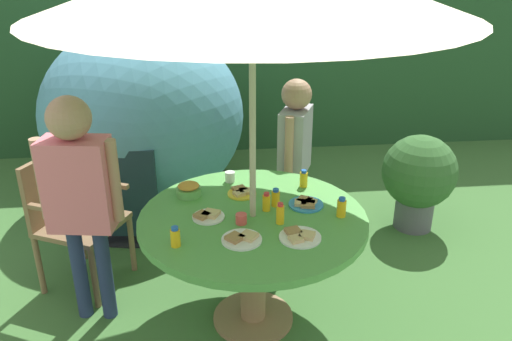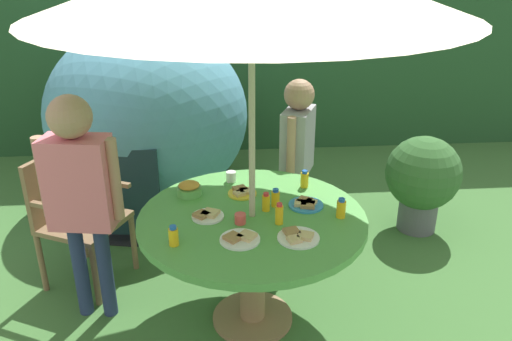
{
  "view_description": "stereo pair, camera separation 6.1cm",
  "coord_description": "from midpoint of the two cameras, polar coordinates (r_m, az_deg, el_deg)",
  "views": [
    {
      "loc": [
        -0.25,
        -2.61,
        2.19
      ],
      "look_at": [
        0.04,
        0.16,
        0.96
      ],
      "focal_mm": 36.2,
      "sensor_mm": 36.0,
      "label": 1
    },
    {
      "loc": [
        -0.19,
        -2.61,
        2.19
      ],
      "look_at": [
        0.04,
        0.16,
        0.96
      ],
      "focal_mm": 36.2,
      "sensor_mm": 36.0,
      "label": 2
    }
  ],
  "objects": [
    {
      "name": "plate_near_left",
      "position": [
        2.78,
        5.3,
        -7.32
      ],
      "size": [
        0.23,
        0.23,
        0.03
      ],
      "color": "white",
      "rests_on": "garden_table"
    },
    {
      "name": "snack_bowl",
      "position": [
        3.24,
        -6.85,
        -2.04
      ],
      "size": [
        0.16,
        0.16,
        0.08
      ],
      "color": "#66B259",
      "rests_on": "garden_table"
    },
    {
      "name": "child_in_pink_shirt",
      "position": [
        3.13,
        -18.38,
        -1.33
      ],
      "size": [
        0.48,
        0.26,
        1.45
      ],
      "rotation": [
        0.0,
        0.0,
        -0.15
      ],
      "color": "navy",
      "rests_on": "ground_plane"
    },
    {
      "name": "plate_center_back",
      "position": [
        2.75,
        -1.14,
        -7.52
      ],
      "size": [
        0.22,
        0.22,
        0.03
      ],
      "color": "white",
      "rests_on": "garden_table"
    },
    {
      "name": "juice_bottle_center_front",
      "position": [
        2.99,
        9.97,
        -4.16
      ],
      "size": [
        0.05,
        0.05,
        0.12
      ],
      "color": "yellow",
      "rests_on": "garden_table"
    },
    {
      "name": "plate_far_right",
      "position": [
        3.23,
        -1.03,
        -2.42
      ],
      "size": [
        0.18,
        0.18,
        0.03
      ],
      "color": "yellow",
      "rests_on": "garden_table"
    },
    {
      "name": "juice_bottle_mid_left",
      "position": [
        2.89,
        3.19,
        -4.84
      ],
      "size": [
        0.05,
        0.05,
        0.13
      ],
      "color": "yellow",
      "rests_on": "garden_table"
    },
    {
      "name": "dome_tent",
      "position": [
        4.68,
        -11.5,
        5.92
      ],
      "size": [
        1.98,
        1.98,
        1.6
      ],
      "rotation": [
        0.0,
        0.0,
        -0.11
      ],
      "color": "teal",
      "rests_on": "ground_plane"
    },
    {
      "name": "cup_near",
      "position": [
        2.9,
        -1.15,
        -5.34
      ],
      "size": [
        0.06,
        0.06,
        0.06
      ],
      "primitive_type": "cylinder",
      "color": "#E04C47",
      "rests_on": "garden_table"
    },
    {
      "name": "plate_mid_right",
      "position": [
        2.98,
        -4.82,
        -4.93
      ],
      "size": [
        0.19,
        0.19,
        0.03
      ],
      "color": "white",
      "rests_on": "garden_table"
    },
    {
      "name": "juice_bottle_back_edge",
      "position": [
        3.02,
        1.7,
        -3.53
      ],
      "size": [
        0.05,
        0.05,
        0.11
      ],
      "color": "yellow",
      "rests_on": "garden_table"
    },
    {
      "name": "wooden_chair",
      "position": [
        3.71,
        -19.17,
        -4.21
      ],
      "size": [
        0.64,
        0.64,
        0.93
      ],
      "rotation": [
        0.0,
        0.0,
        1.13
      ],
      "color": "brown",
      "rests_on": "ground_plane"
    },
    {
      "name": "child_in_grey_shirt",
      "position": [
        3.87,
        5.07,
        3.19
      ],
      "size": [
        0.31,
        0.41,
        1.31
      ],
      "rotation": [
        0.0,
        0.0,
        -1.98
      ],
      "color": "brown",
      "rests_on": "ground_plane"
    },
    {
      "name": "garden_table",
      "position": [
        3.06,
        0.16,
        -7.29
      ],
      "size": [
        1.33,
        1.33,
        0.75
      ],
      "color": "#93704C",
      "rests_on": "ground_plane"
    },
    {
      "name": "juice_bottle_far_left",
      "position": [
        3.08,
        2.74,
        -3.07
      ],
      "size": [
        0.05,
        0.05,
        0.11
      ],
      "color": "yellow",
      "rests_on": "garden_table"
    },
    {
      "name": "cup_far",
      "position": [
        3.4,
        -2.26,
        -0.68
      ],
      "size": [
        0.07,
        0.07,
        0.07
      ],
      "primitive_type": "cylinder",
      "color": "white",
      "rests_on": "garden_table"
    },
    {
      "name": "hedge_backdrop",
      "position": [
        6.02,
        -2.51,
        12.65
      ],
      "size": [
        9.0,
        0.7,
        2.06
      ],
      "primitive_type": "cube",
      "color": "#234C28",
      "rests_on": "ground_plane"
    },
    {
      "name": "ground_plane",
      "position": [
        3.42,
        0.15,
        -16.21
      ],
      "size": [
        10.0,
        10.0,
        0.02
      ],
      "primitive_type": "cube",
      "color": "#3D6B33"
    },
    {
      "name": "potted_plant",
      "position": [
        4.36,
        18.31,
        -0.73
      ],
      "size": [
        0.6,
        0.6,
        0.81
      ],
      "color": "#595960",
      "rests_on": "ground_plane"
    },
    {
      "name": "plate_front_edge",
      "position": [
        3.11,
        6.09,
        -3.7
      ],
      "size": [
        0.21,
        0.21,
        0.03
      ],
      "color": "#338CD8",
      "rests_on": "garden_table"
    },
    {
      "name": "juice_bottle_spot_a",
      "position": [
        3.33,
        5.91,
        -0.98
      ],
      "size": [
        0.05,
        0.05,
        0.12
      ],
      "color": "yellow",
      "rests_on": "garden_table"
    },
    {
      "name": "juice_bottle_near_right",
      "position": [
        2.72,
        -8.46,
        -7.19
      ],
      "size": [
        0.05,
        0.05,
        0.11
      ],
      "color": "yellow",
      "rests_on": "garden_table"
    }
  ]
}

